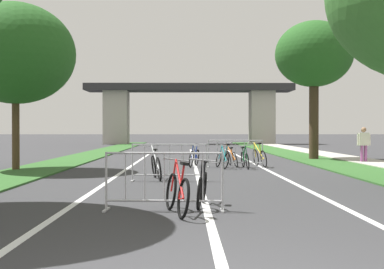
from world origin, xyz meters
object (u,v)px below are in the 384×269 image
object	(u,v)px
crowd_barrier_third	(235,154)
bicycle_red_6	(177,193)
bicycle_silver_7	(156,166)
crowd_barrier_second	(169,163)
pedestrian_with_backpack	(364,141)
crowd_barrier_nearest	(164,182)
bicycle_green_5	(245,159)
bicycle_teal_4	(223,159)
bicycle_yellow_1	(259,157)
bicycle_orange_3	(232,157)
tree_left_oak_mid	(15,54)
pedestrian_waiting	(363,142)
tree_right_maple_mid	(314,55)
bicycle_black_2	(202,188)
bicycle_blue_0	(194,157)

from	to	relation	value
crowd_barrier_third	bicycle_red_6	distance (m)	10.58
bicycle_red_6	bicycle_silver_7	size ratio (longest dim) A/B	0.94
crowd_barrier_second	pedestrian_with_backpack	bearing A→B (deg)	41.54
crowd_barrier_nearest	bicycle_green_5	world-z (taller)	crowd_barrier_nearest
bicycle_teal_4	bicycle_red_6	bearing A→B (deg)	-110.09
bicycle_yellow_1	bicycle_orange_3	bearing A→B (deg)	165.70
tree_left_oak_mid	pedestrian_waiting	xyz separation A→B (m)	(13.74, 3.81, -3.20)
crowd_barrier_second	crowd_barrier_third	bearing A→B (deg)	64.75
tree_left_oak_mid	pedestrian_with_backpack	world-z (taller)	tree_left_oak_mid
bicycle_orange_3	bicycle_red_6	distance (m)	11.02
tree_left_oak_mid	bicycle_yellow_1	xyz separation A→B (m)	(8.89, 1.73, -3.75)
tree_right_maple_mid	bicycle_orange_3	bearing A→B (deg)	-135.73
tree_right_maple_mid	bicycle_green_5	bearing A→B (deg)	-127.28
tree_left_oak_mid	bicycle_teal_4	bearing A→B (deg)	7.54
bicycle_yellow_1	pedestrian_waiting	bearing A→B (deg)	14.33
bicycle_green_5	pedestrian_with_backpack	world-z (taller)	pedestrian_with_backpack
bicycle_teal_4	bicycle_red_6	distance (m)	10.12
tree_right_maple_mid	pedestrian_with_backpack	xyz separation A→B (m)	(1.48, -2.55, -4.08)
bicycle_black_2	bicycle_green_5	bearing A→B (deg)	-94.90
bicycle_blue_0	tree_left_oak_mid	bearing A→B (deg)	29.53
bicycle_silver_7	pedestrian_with_backpack	size ratio (longest dim) A/B	1.10
bicycle_orange_3	bicycle_red_6	world-z (taller)	bicycle_red_6
bicycle_green_5	bicycle_red_6	bearing A→B (deg)	73.69
pedestrian_with_backpack	bicycle_green_5	bearing A→B (deg)	32.22
tree_left_oak_mid	crowd_barrier_second	distance (m)	7.56
crowd_barrier_second	bicycle_black_2	xyz separation A→B (m)	(0.77, -4.47, -0.17)
crowd_barrier_second	pedestrian_waiting	distance (m)	11.09
crowd_barrier_nearest	bicycle_yellow_1	distance (m)	10.89
bicycle_orange_3	pedestrian_with_backpack	xyz separation A→B (m)	(5.84, 1.70, 0.59)
tree_left_oak_mid	bicycle_black_2	xyz separation A→B (m)	(6.31, -8.13, -3.78)
bicycle_teal_4	pedestrian_waiting	bearing A→B (deg)	12.67
crowd_barrier_nearest	crowd_barrier_third	bearing A→B (deg)	77.11
crowd_barrier_nearest	pedestrian_waiting	size ratio (longest dim) A/B	1.41
tree_left_oak_mid	crowd_barrier_second	size ratio (longest dim) A/B	2.77
bicycle_orange_3	pedestrian_with_backpack	distance (m)	6.11
bicycle_orange_3	crowd_barrier_second	bearing A→B (deg)	-120.21
bicycle_black_2	bicycle_teal_4	bearing A→B (deg)	-89.73
bicycle_orange_3	bicycle_yellow_1	bearing A→B (deg)	-13.14
tree_left_oak_mid	crowd_barrier_third	size ratio (longest dim) A/B	2.75
crowd_barrier_nearest	bicycle_blue_0	size ratio (longest dim) A/B	1.30
crowd_barrier_second	bicycle_black_2	size ratio (longest dim) A/B	1.36
bicycle_black_2	bicycle_red_6	size ratio (longest dim) A/B	0.98
crowd_barrier_nearest	bicycle_silver_7	xyz separation A→B (m)	(-0.47, 5.52, -0.14)
tree_right_maple_mid	bicycle_blue_0	distance (m)	8.58
bicycle_orange_3	bicycle_teal_4	world-z (taller)	bicycle_orange_3
bicycle_yellow_1	bicycle_silver_7	distance (m)	6.15
bicycle_silver_7	crowd_barrier_third	bearing A→B (deg)	46.95
crowd_barrier_second	crowd_barrier_third	distance (m)	5.54
bicycle_black_2	bicycle_red_6	world-z (taller)	bicycle_red_6
bicycle_yellow_1	pedestrian_waiting	distance (m)	5.30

